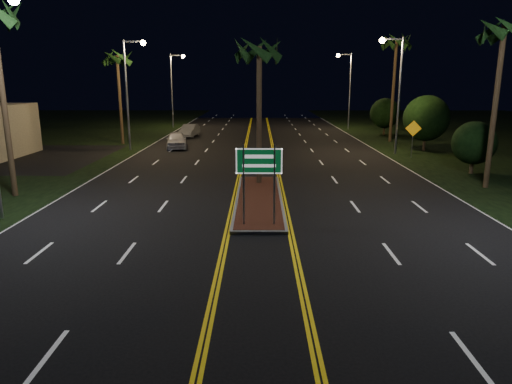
{
  "coord_description": "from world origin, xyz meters",
  "views": [
    {
      "loc": [
        -0.0,
        -14.58,
        5.68
      ],
      "look_at": [
        -0.11,
        1.02,
        1.9
      ],
      "focal_mm": 32.0,
      "sensor_mm": 36.0,
      "label": 1
    }
  ],
  "objects_px": {
    "streetlight_right_far": "(347,82)",
    "car_far": "(190,130)",
    "streetlight_right_mid": "(395,82)",
    "palm_median": "(259,51)",
    "warning_sign": "(413,133)",
    "shrub_mid": "(426,118)",
    "shrub_near": "(474,143)",
    "shrub_far": "(385,113)",
    "palm_right_far": "(397,44)",
    "streetlight_left_far": "(174,82)",
    "car_near": "(176,139)",
    "palm_right_near": "(504,31)",
    "streetlight_left_mid": "(131,82)",
    "median_island": "(259,199)",
    "highway_sign": "(259,169)",
    "palm_left_far": "(117,58)"
  },
  "relations": [
    {
      "from": "streetlight_right_far",
      "to": "car_far",
      "type": "bearing_deg",
      "value": -155.6
    },
    {
      "from": "highway_sign",
      "to": "shrub_mid",
      "type": "distance_m",
      "value": 25.41
    },
    {
      "from": "shrub_near",
      "to": "warning_sign",
      "type": "height_order",
      "value": "shrub_near"
    },
    {
      "from": "shrub_mid",
      "to": "shrub_near",
      "type": "bearing_deg",
      "value": -92.86
    },
    {
      "from": "shrub_far",
      "to": "streetlight_left_far",
      "type": "bearing_deg",
      "value": 161.86
    },
    {
      "from": "streetlight_right_mid",
      "to": "palm_right_near",
      "type": "bearing_deg",
      "value": -81.06
    },
    {
      "from": "streetlight_right_mid",
      "to": "car_near",
      "type": "distance_m",
      "value": 18.79
    },
    {
      "from": "palm_right_near",
      "to": "streetlight_left_mid",
      "type": "bearing_deg",
      "value": 148.8
    },
    {
      "from": "streetlight_left_mid",
      "to": "palm_median",
      "type": "xyz_separation_m",
      "value": [
        10.61,
        -13.5,
        1.62
      ]
    },
    {
      "from": "median_island",
      "to": "palm_median",
      "type": "relative_size",
      "value": 1.23
    },
    {
      "from": "palm_left_far",
      "to": "shrub_mid",
      "type": "distance_m",
      "value": 27.56
    },
    {
      "from": "warning_sign",
      "to": "shrub_mid",
      "type": "bearing_deg",
      "value": 66.13
    },
    {
      "from": "shrub_far",
      "to": "streetlight_left_mid",
      "type": "bearing_deg",
      "value": -153.82
    },
    {
      "from": "palm_right_near",
      "to": "car_far",
      "type": "height_order",
      "value": "palm_right_near"
    },
    {
      "from": "palm_right_near",
      "to": "car_far",
      "type": "xyz_separation_m",
      "value": [
        -19.88,
        23.84,
        -7.46
      ]
    },
    {
      "from": "streetlight_right_mid",
      "to": "median_island",
      "type": "bearing_deg",
      "value": -125.28
    },
    {
      "from": "highway_sign",
      "to": "car_far",
      "type": "relative_size",
      "value": 0.7
    },
    {
      "from": "palm_left_far",
      "to": "shrub_far",
      "type": "height_order",
      "value": "palm_left_far"
    },
    {
      "from": "highway_sign",
      "to": "palm_right_far",
      "type": "relative_size",
      "value": 0.31
    },
    {
      "from": "shrub_far",
      "to": "warning_sign",
      "type": "relative_size",
      "value": 1.4
    },
    {
      "from": "car_near",
      "to": "streetlight_left_far",
      "type": "bearing_deg",
      "value": 90.35
    },
    {
      "from": "streetlight_right_far",
      "to": "car_near",
      "type": "height_order",
      "value": "streetlight_right_far"
    },
    {
      "from": "streetlight_right_mid",
      "to": "palm_median",
      "type": "distance_m",
      "value": 15.73
    },
    {
      "from": "palm_median",
      "to": "shrub_far",
      "type": "distance_m",
      "value": 29.41
    },
    {
      "from": "streetlight_right_far",
      "to": "streetlight_left_far",
      "type": "bearing_deg",
      "value": 174.62
    },
    {
      "from": "palm_right_far",
      "to": "shrub_near",
      "type": "distance_m",
      "value": 17.56
    },
    {
      "from": "streetlight_right_mid",
      "to": "car_far",
      "type": "distance_m",
      "value": 22.09
    },
    {
      "from": "warning_sign",
      "to": "shrub_far",
      "type": "bearing_deg",
      "value": 89.83
    },
    {
      "from": "palm_median",
      "to": "shrub_far",
      "type": "relative_size",
      "value": 2.1
    },
    {
      "from": "palm_median",
      "to": "shrub_mid",
      "type": "xyz_separation_m",
      "value": [
        14.0,
        13.5,
        -4.55
      ]
    },
    {
      "from": "car_near",
      "to": "car_far",
      "type": "distance_m",
      "value": 8.59
    },
    {
      "from": "palm_median",
      "to": "car_far",
      "type": "bearing_deg",
      "value": 107.54
    },
    {
      "from": "car_near",
      "to": "median_island",
      "type": "bearing_deg",
      "value": -78.14
    },
    {
      "from": "palm_right_near",
      "to": "shrub_far",
      "type": "distance_m",
      "value": 26.69
    },
    {
      "from": "palm_right_near",
      "to": "streetlight_left_far",
      "type": "bearing_deg",
      "value": 124.21
    },
    {
      "from": "streetlight_left_far",
      "to": "palm_left_far",
      "type": "distance_m",
      "value": 16.28
    },
    {
      "from": "car_far",
      "to": "warning_sign",
      "type": "relative_size",
      "value": 1.61
    },
    {
      "from": "streetlight_left_far",
      "to": "shrub_near",
      "type": "xyz_separation_m",
      "value": [
        24.11,
        -30.0,
        -3.71
      ]
    },
    {
      "from": "palm_right_near",
      "to": "warning_sign",
      "type": "distance_m",
      "value": 12.08
    },
    {
      "from": "median_island",
      "to": "palm_right_near",
      "type": "distance_m",
      "value": 15.21
    },
    {
      "from": "streetlight_right_mid",
      "to": "palm_median",
      "type": "height_order",
      "value": "streetlight_right_mid"
    },
    {
      "from": "shrub_far",
      "to": "car_far",
      "type": "bearing_deg",
      "value": -174.17
    },
    {
      "from": "palm_right_near",
      "to": "shrub_mid",
      "type": "relative_size",
      "value": 2.01
    },
    {
      "from": "palm_median",
      "to": "palm_left_far",
      "type": "height_order",
      "value": "palm_left_far"
    },
    {
      "from": "streetlight_right_mid",
      "to": "shrub_near",
      "type": "bearing_deg",
      "value": -70.16
    },
    {
      "from": "median_island",
      "to": "car_far",
      "type": "bearing_deg",
      "value": 105.37
    },
    {
      "from": "car_far",
      "to": "shrub_mid",
      "type": "bearing_deg",
      "value": -18.6
    },
    {
      "from": "streetlight_left_far",
      "to": "palm_median",
      "type": "distance_m",
      "value": 35.18
    },
    {
      "from": "palm_right_far",
      "to": "car_far",
      "type": "bearing_deg",
      "value": 169.23
    },
    {
      "from": "median_island",
      "to": "car_far",
      "type": "xyz_separation_m",
      "value": [
        -7.38,
        26.84,
        0.67
      ]
    }
  ]
}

